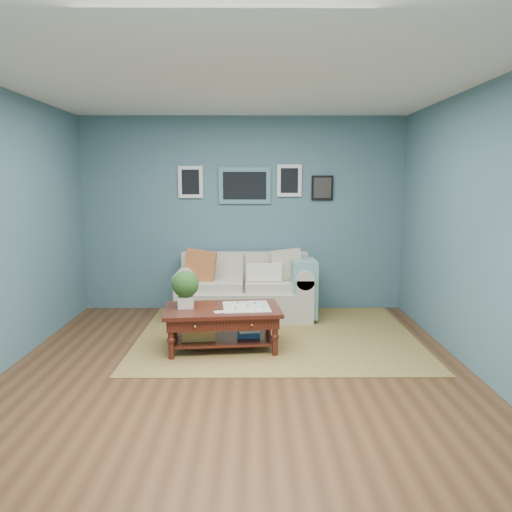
{
  "coord_description": "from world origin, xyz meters",
  "views": [
    {
      "loc": [
        0.15,
        -4.51,
        1.81
      ],
      "look_at": [
        0.18,
        1.0,
        0.98
      ],
      "focal_mm": 35.0,
      "sensor_mm": 36.0,
      "label": 1
    }
  ],
  "objects": [
    {
      "name": "room_shell",
      "position": [
        0.0,
        0.06,
        1.36
      ],
      "size": [
        5.0,
        5.02,
        2.7
      ],
      "color": "brown",
      "rests_on": "ground"
    },
    {
      "name": "area_rug",
      "position": [
        0.42,
        1.17,
        0.01
      ],
      "size": [
        3.21,
        2.57,
        0.01
      ],
      "primitive_type": "cube",
      "color": "brown",
      "rests_on": "ground"
    },
    {
      "name": "loveseat",
      "position": [
        0.11,
        2.02,
        0.38
      ],
      "size": [
        1.83,
        0.83,
        0.94
      ],
      "color": "beige",
      "rests_on": "ground"
    },
    {
      "name": "coffee_table",
      "position": [
        -0.25,
        0.71,
        0.38
      ],
      "size": [
        1.3,
        0.83,
        0.86
      ],
      "rotation": [
        0.0,
        0.0,
        0.1
      ],
      "color": "#360B0B",
      "rests_on": "ground"
    }
  ]
}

